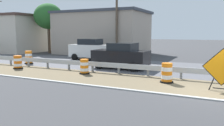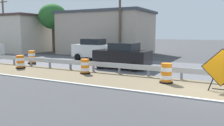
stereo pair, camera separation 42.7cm
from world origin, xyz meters
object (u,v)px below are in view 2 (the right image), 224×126
(traffic_barrel_mid, at_px, (32,58))
(car_distant_a, at_px, (95,49))
(traffic_barrel_nearest, at_px, (166,74))
(traffic_barrel_close, at_px, (85,67))
(utility_pole_near, at_px, (120,14))
(utility_pole_mid, at_px, (4,24))
(car_trailing_far_lane, at_px, (123,56))
(traffic_barrel_far, at_px, (20,62))
(warning_sign_diamond, at_px, (222,69))

(traffic_barrel_mid, height_order, car_distant_a, car_distant_a)
(traffic_barrel_nearest, height_order, traffic_barrel_mid, traffic_barrel_mid)
(traffic_barrel_close, distance_m, utility_pole_near, 10.78)
(traffic_barrel_close, height_order, utility_pole_mid, utility_pole_mid)
(traffic_barrel_close, bearing_deg, traffic_barrel_nearest, -93.41)
(car_trailing_far_lane, bearing_deg, utility_pole_near, -61.84)
(traffic_barrel_nearest, distance_m, utility_pole_mid, 27.31)
(traffic_barrel_nearest, relative_size, traffic_barrel_far, 1.08)
(traffic_barrel_close, bearing_deg, warning_sign_diamond, -97.59)
(warning_sign_diamond, xyz_separation_m, traffic_barrel_close, (1.09, 8.21, -0.63))
(traffic_barrel_far, bearing_deg, utility_pole_mid, 55.63)
(car_trailing_far_lane, bearing_deg, traffic_barrel_far, 27.28)
(traffic_barrel_close, distance_m, traffic_barrel_far, 5.71)
(traffic_barrel_far, distance_m, utility_pole_mid, 17.44)
(traffic_barrel_nearest, bearing_deg, utility_pole_mid, 69.11)
(utility_pole_mid, bearing_deg, traffic_barrel_nearest, -110.89)
(traffic_barrel_far, relative_size, utility_pole_mid, 0.14)
(traffic_barrel_mid, relative_size, car_trailing_far_lane, 0.27)
(traffic_barrel_mid, distance_m, traffic_barrel_far, 2.75)
(traffic_barrel_close, bearing_deg, car_distant_a, 27.05)
(traffic_barrel_nearest, xyz_separation_m, traffic_barrel_far, (0.01, 11.20, -0.04))
(warning_sign_diamond, relative_size, car_trailing_far_lane, 0.48)
(traffic_barrel_far, distance_m, car_trailing_far_lane, 7.81)
(traffic_barrel_nearest, distance_m, traffic_barrel_far, 11.20)
(warning_sign_diamond, bearing_deg, car_trailing_far_lane, -119.44)
(traffic_barrel_far, height_order, utility_pole_mid, utility_pole_mid)
(traffic_barrel_nearest, height_order, traffic_barrel_far, traffic_barrel_nearest)
(car_trailing_far_lane, bearing_deg, traffic_barrel_nearest, 141.44)
(traffic_barrel_mid, bearing_deg, utility_pole_mid, 60.42)
(warning_sign_diamond, xyz_separation_m, car_trailing_far_lane, (4.24, 6.93, -0.09))
(traffic_barrel_close, xyz_separation_m, car_distant_a, (6.86, 3.50, 0.61))
(traffic_barrel_mid, relative_size, traffic_barrel_far, 1.13)
(warning_sign_diamond, height_order, traffic_barrel_nearest, warning_sign_diamond)
(car_trailing_far_lane, relative_size, car_distant_a, 0.94)
(traffic_barrel_far, distance_m, utility_pole_near, 11.44)
(traffic_barrel_mid, distance_m, car_trailing_far_lane, 8.40)
(traffic_barrel_close, height_order, utility_pole_near, utility_pole_near)
(warning_sign_diamond, xyz_separation_m, utility_pole_near, (10.79, 10.32, 3.58))
(utility_pole_near, bearing_deg, traffic_barrel_nearest, -142.80)
(traffic_barrel_far, bearing_deg, traffic_barrel_nearest, -90.03)
(traffic_barrel_far, height_order, car_trailing_far_lane, car_trailing_far_lane)
(traffic_barrel_nearest, bearing_deg, traffic_barrel_mid, 79.14)
(traffic_barrel_close, relative_size, utility_pole_mid, 0.13)
(warning_sign_diamond, bearing_deg, traffic_barrel_far, -91.17)
(car_distant_a, bearing_deg, utility_pole_near, 63.86)
(warning_sign_diamond, xyz_separation_m, traffic_barrel_far, (0.77, 13.91, -0.62))
(traffic_barrel_far, bearing_deg, warning_sign_diamond, -93.18)
(warning_sign_diamond, relative_size, traffic_barrel_close, 2.07)
(warning_sign_diamond, distance_m, traffic_barrel_far, 13.94)
(warning_sign_diamond, distance_m, car_distant_a, 14.16)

